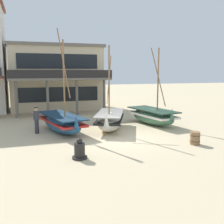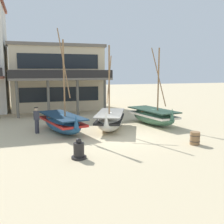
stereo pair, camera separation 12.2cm
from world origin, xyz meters
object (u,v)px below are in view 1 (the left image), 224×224
Objects in this scene: fishing_boat_far_right at (110,120)px; fishing_boat_near_left at (153,116)px; wooden_barrel at (195,138)px; harbor_building_main at (56,77)px; fisherman_by_hull at (37,121)px; capstan_winch at (80,151)px; fishing_boat_centre_large at (62,122)px.

fishing_boat_near_left is at bearing 10.86° from fishing_boat_far_right.
wooden_barrel is 17.59m from harbor_building_main.
fishing_boat_far_right is at bearing -4.45° from fisherman_by_hull.
capstan_winch is at bearing -138.47° from fishing_boat_near_left.
harbor_building_main is (-2.27, 11.53, 2.64)m from fishing_boat_far_right.
fishing_boat_far_right is at bearing 123.40° from wooden_barrel.
fishing_boat_near_left reaches higher than fisherman_by_hull.
fisherman_by_hull is at bearing 176.69° from fishing_boat_centre_large.
fishing_boat_near_left is 3.62m from fishing_boat_far_right.
fishing_boat_far_right reaches higher than wooden_barrel.
capstan_winch is at bearing -89.31° from fishing_boat_centre_large.
fishing_boat_far_right is 3.29× the size of fisherman_by_hull.
fishing_boat_far_right reaches higher than fisherman_by_hull.
harbor_building_main is at bearing 77.41° from fisherman_by_hull.
fishing_boat_centre_large is (-6.75, -0.40, -0.00)m from fishing_boat_near_left.
fishing_boat_far_right is (-3.56, -0.68, 0.02)m from fishing_boat_near_left.
fishing_boat_centre_large is 1.58m from fisherman_by_hull.
fishing_boat_near_left is 8.93m from capstan_winch.
fishing_boat_far_right is at bearing -78.86° from harbor_building_main.
harbor_building_main is (2.49, 11.16, 2.45)m from fisherman_by_hull.
fisherman_by_hull is at bearing 106.23° from capstan_winch.
fishing_boat_centre_large reaches higher than capstan_winch.
fishing_boat_near_left reaches higher than capstan_winch.
fisherman_by_hull reaches higher than capstan_winch.
capstan_winch is at bearing -177.08° from wooden_barrel.
fishing_boat_far_right is at bearing -5.00° from fishing_boat_centre_large.
wooden_barrel is at bearing -38.90° from fishing_boat_centre_large.
harbor_building_main reaches higher than capstan_winch.
fishing_boat_far_right is 7.91× the size of wooden_barrel.
fishing_boat_centre_large is 3.91× the size of fisherman_by_hull.
wooden_barrel is (6.37, 0.32, -0.02)m from capstan_winch.
fisherman_by_hull is 0.18× the size of harbor_building_main.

